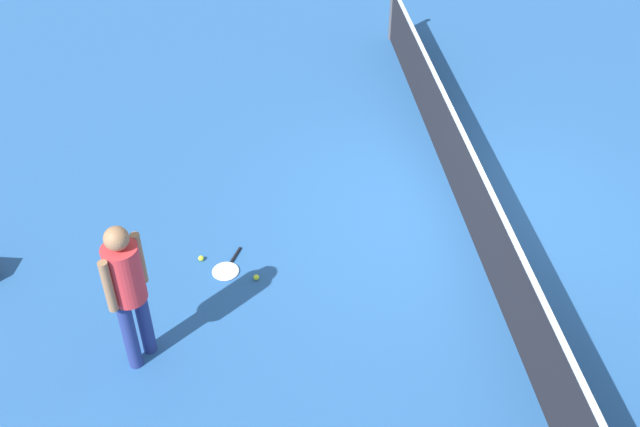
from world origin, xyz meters
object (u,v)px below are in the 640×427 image
player_near_side (127,285)px  tennis_ball_near_player (201,258)px  tennis_ball_midcourt (256,277)px  tennis_racket_near_player (227,270)px

player_near_side → tennis_ball_near_player: (-1.39, 0.55, -0.98)m
player_near_side → tennis_ball_midcourt: player_near_side is taller
tennis_ball_near_player → tennis_ball_midcourt: (0.39, 0.63, 0.00)m
tennis_racket_near_player → tennis_ball_midcourt: (0.18, 0.34, 0.02)m
tennis_ball_midcourt → tennis_ball_near_player: bearing=-121.7°
player_near_side → tennis_ball_near_player: player_near_side is taller
player_near_side → tennis_ball_near_player: bearing=158.4°
player_near_side → tennis_ball_near_player: size_ratio=25.76×
tennis_racket_near_player → tennis_ball_midcourt: 0.39m
player_near_side → tennis_ball_near_player: 1.79m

